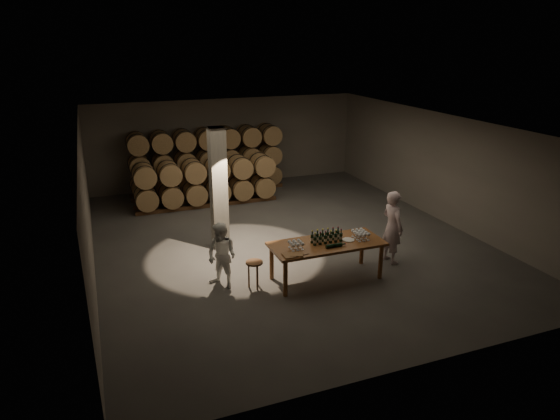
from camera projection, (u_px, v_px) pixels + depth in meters
name	position (u px, v px, depth m)	size (l,w,h in m)	color
room	(219.00, 189.00, 12.83)	(12.00, 12.00, 12.00)	#4C4947
tasting_table	(327.00, 247.00, 11.32)	(2.60, 1.10, 0.90)	brown
barrel_stack_back	(207.00, 160.00, 17.66)	(5.48, 0.95, 2.31)	brown
barrel_stack_front	(206.00, 181.00, 16.41)	(4.70, 0.95, 1.57)	brown
bottle_cluster	(327.00, 238.00, 11.29)	(0.73, 0.23, 0.31)	black
lying_bottles	(334.00, 245.00, 11.03)	(0.49, 0.09, 0.09)	black
glass_cluster_left	(296.00, 243.00, 10.95)	(0.30, 0.30, 0.17)	silver
glass_cluster_right	(361.00, 233.00, 11.49)	(0.31, 0.42, 0.19)	silver
plate	(348.00, 240.00, 11.43)	(0.28, 0.28, 0.02)	silver
notebook_near	(297.00, 255.00, 10.63)	(0.27, 0.22, 0.03)	brown
notebook_corner	(289.00, 256.00, 10.60)	(0.23, 0.29, 0.02)	brown
pen	(306.00, 254.00, 10.67)	(0.01, 0.01, 0.15)	black
stool	(254.00, 266.00, 11.01)	(0.38, 0.38, 0.63)	brown
person_man	(392.00, 227.00, 12.17)	(0.67, 0.44, 1.84)	beige
person_woman	(222.00, 256.00, 10.99)	(0.73, 0.57, 1.50)	white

